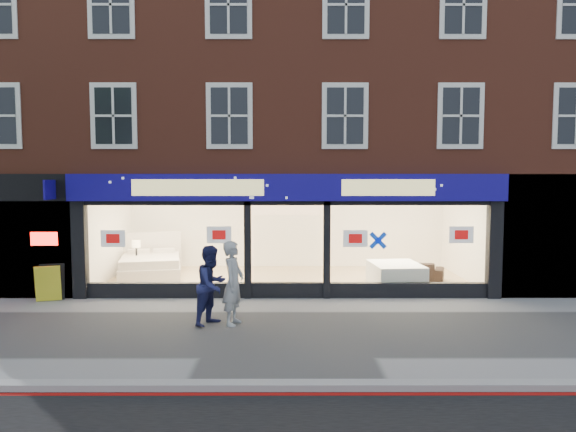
{
  "coord_description": "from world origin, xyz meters",
  "views": [
    {
      "loc": [
        -0.0,
        -10.46,
        3.2
      ],
      "look_at": [
        0.02,
        2.5,
        2.23
      ],
      "focal_mm": 32.0,
      "sensor_mm": 36.0,
      "label": 1
    }
  ],
  "objects_px": {
    "display_bed": "(151,264)",
    "a_board": "(50,283)",
    "mattress_stack": "(396,275)",
    "pedestrian_grey": "(233,283)",
    "sofa": "(409,270)",
    "pedestrian_blue": "(212,285)"
  },
  "relations": [
    {
      "from": "display_bed",
      "to": "a_board",
      "type": "height_order",
      "value": "display_bed"
    },
    {
      "from": "mattress_stack",
      "to": "a_board",
      "type": "xyz_separation_m",
      "value": [
        -9.27,
        -1.3,
        0.05
      ]
    },
    {
      "from": "pedestrian_grey",
      "to": "mattress_stack",
      "type": "bearing_deg",
      "value": -38.73
    },
    {
      "from": "sofa",
      "to": "pedestrian_grey",
      "type": "xyz_separation_m",
      "value": [
        -4.88,
        -4.38,
        0.52
      ]
    },
    {
      "from": "display_bed",
      "to": "pedestrian_blue",
      "type": "distance_m",
      "value": 5.75
    },
    {
      "from": "display_bed",
      "to": "mattress_stack",
      "type": "relative_size",
      "value": 1.45
    },
    {
      "from": "a_board",
      "to": "pedestrian_blue",
      "type": "height_order",
      "value": "pedestrian_blue"
    },
    {
      "from": "pedestrian_grey",
      "to": "a_board",
      "type": "bearing_deg",
      "value": 79.32
    },
    {
      "from": "display_bed",
      "to": "a_board",
      "type": "distance_m",
      "value": 3.47
    },
    {
      "from": "display_bed",
      "to": "sofa",
      "type": "relative_size",
      "value": 1.29
    },
    {
      "from": "sofa",
      "to": "a_board",
      "type": "height_order",
      "value": "a_board"
    },
    {
      "from": "sofa",
      "to": "a_board",
      "type": "distance_m",
      "value": 10.12
    },
    {
      "from": "display_bed",
      "to": "a_board",
      "type": "bearing_deg",
      "value": -134.17
    },
    {
      "from": "sofa",
      "to": "a_board",
      "type": "bearing_deg",
      "value": 32.79
    },
    {
      "from": "mattress_stack",
      "to": "pedestrian_grey",
      "type": "xyz_separation_m",
      "value": [
        -4.28,
        -3.44,
        0.48
      ]
    },
    {
      "from": "pedestrian_grey",
      "to": "display_bed",
      "type": "bearing_deg",
      "value": 44.29
    },
    {
      "from": "display_bed",
      "to": "a_board",
      "type": "relative_size",
      "value": 2.71
    },
    {
      "from": "sofa",
      "to": "pedestrian_blue",
      "type": "bearing_deg",
      "value": 59.24
    },
    {
      "from": "sofa",
      "to": "pedestrian_blue",
      "type": "relative_size",
      "value": 1.16
    },
    {
      "from": "display_bed",
      "to": "a_board",
      "type": "xyz_separation_m",
      "value": [
        -1.84,
        -2.95,
        0.02
      ]
    },
    {
      "from": "pedestrian_blue",
      "to": "sofa",
      "type": "bearing_deg",
      "value": -20.38
    },
    {
      "from": "a_board",
      "to": "pedestrian_blue",
      "type": "distance_m",
      "value": 5.01
    }
  ]
}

